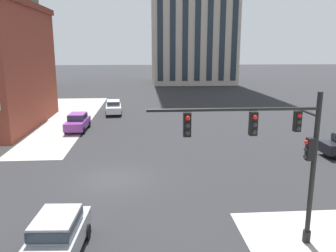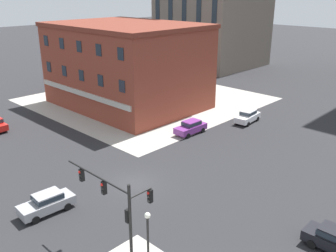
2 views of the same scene
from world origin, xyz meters
name	(u,v)px [view 1 (image 1 of 2)]	position (x,y,z in m)	size (l,w,h in m)	color
ground_plane	(114,179)	(0.00, 0.00, 0.00)	(320.00, 320.00, 0.00)	#262628
traffic_signal_main	(281,148)	(7.23, -7.47, 4.02)	(6.69, 2.09, 6.24)	black
car_main_northbound_far	(113,107)	(-1.79, 21.87, 0.92)	(2.17, 4.53, 1.68)	silver
car_main_southbound_far	(56,236)	(-1.47, -8.04, 0.92)	(2.07, 4.49, 1.68)	#99999E
car_cross_eastbound	(78,121)	(-4.57, 13.32, 0.92)	(2.00, 4.45, 1.68)	#7A3389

